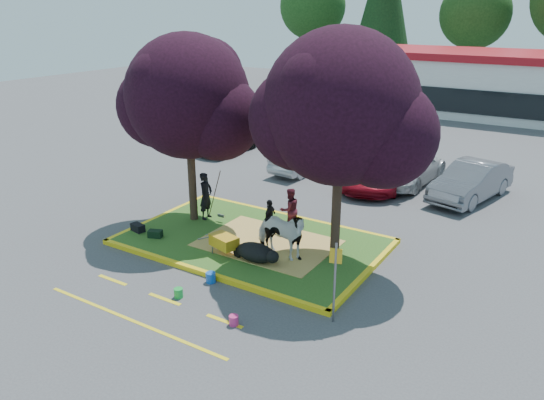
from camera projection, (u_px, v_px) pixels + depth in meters
The scene contains 32 objects.
ground at pixel (252, 243), 17.56m from camera, with size 90.00×90.00×0.00m, color #424244.
median_island at pixel (252, 241), 17.53m from camera, with size 8.00×5.00×0.15m, color #28561B.
curb_near at pixel (203, 273), 15.47m from camera, with size 8.30×0.16×0.15m, color yellow.
curb_far at pixel (291, 217), 19.59m from camera, with size 8.30×0.16×0.15m, color yellow.
curb_left at pixel (161, 217), 19.56m from camera, with size 0.16×5.30×0.15m, color yellow.
curb_right at pixel (368, 272), 15.50m from camera, with size 0.16×5.30×0.15m, color yellow.
straw_bedding at pixel (267, 243), 17.20m from camera, with size 4.20×3.00×0.01m, color tan.
tree_purple_left at pixel (188, 103), 17.74m from camera, with size 5.06×4.20×6.51m.
tree_purple_right at pixel (341, 115), 14.68m from camera, with size 5.30×4.40×6.82m.
fire_lane_stripe_a at pixel (113, 280), 15.20m from camera, with size 1.10×0.12×0.01m, color yellow.
fire_lane_stripe_b at pixel (165, 299), 14.21m from camera, with size 1.10×0.12×0.01m, color yellow.
fire_lane_stripe_c at pixel (224, 321), 13.21m from camera, with size 1.10×0.12×0.01m, color yellow.
fire_lane_long at pixel (132, 320), 13.25m from camera, with size 6.00×0.10×0.01m, color yellow.
retail_building at pixel (492, 83), 38.09m from camera, with size 20.40×8.40×4.40m.
treeline at pixel (515, 2), 44.26m from camera, with size 46.58×7.80×14.63m.
cow at pixel (280, 234), 15.95m from camera, with size 0.85×1.87×1.58m, color white.
calf at pixel (256, 252), 15.93m from camera, with size 1.30×0.73×0.56m, color black.
handler at pixel (206, 196), 18.99m from camera, with size 0.62×0.41×1.71m, color black.
visitor_a at pixel (290, 210), 17.98m from camera, with size 0.73×0.57×1.51m, color #4F1622.
visitor_b at pixel (270, 217), 17.74m from camera, with size 0.72×0.30×1.22m, color black.
wheelbarrow at pixel (224, 242), 16.34m from camera, with size 1.60×0.75×0.60m.
gear_bag_dark at pixel (138, 228), 18.10m from camera, with size 0.51×0.28×0.26m, color black.
gear_bag_green at pixel (155, 234), 17.64m from camera, with size 0.45×0.28×0.24m, color black.
sign_post at pixel (335, 275), 12.76m from camera, with size 0.30×0.12×2.15m.
bucket_green at pixel (178, 293), 14.26m from camera, with size 0.25×0.25×0.26m, color green.
bucket_pink at pixel (234, 320), 13.02m from camera, with size 0.24×0.24×0.26m, color #CB2D71.
bucket_blue at pixel (211, 277), 15.04m from camera, with size 0.28×0.28×0.30m, color blue.
car_black at pixel (229, 139), 28.38m from camera, with size 1.65×4.10×1.40m, color black.
car_silver at pixel (304, 157), 25.10m from camera, with size 1.41×4.04×1.33m, color #A0A4A8.
car_red at pixel (373, 170), 23.04m from camera, with size 2.32×5.02×1.40m, color maroon.
car_white at pixel (409, 166), 23.42m from camera, with size 2.06×5.07×1.47m, color silver.
car_grey at pixel (471, 181), 21.38m from camera, with size 1.60×4.59×1.51m, color slate.
Camera 1 is at (9.03, -13.22, 7.38)m, focal length 35.00 mm.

